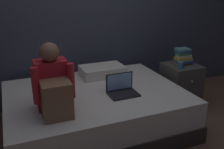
# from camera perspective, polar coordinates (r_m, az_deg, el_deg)

# --- Properties ---
(ground_plane) EXTENTS (8.00, 8.00, 0.00)m
(ground_plane) POSITION_cam_1_polar(r_m,az_deg,el_deg) (2.99, 2.10, -13.73)
(ground_plane) COLOR brown
(wall_back) EXTENTS (5.60, 0.10, 2.70)m
(wall_back) POSITION_cam_1_polar(r_m,az_deg,el_deg) (3.62, -5.81, 15.00)
(wall_back) COLOR #383D4C
(wall_back) RESTS_ON ground_plane
(bed) EXTENTS (2.00, 1.50, 0.48)m
(bed) POSITION_cam_1_polar(r_m,az_deg,el_deg) (3.04, -3.68, -7.89)
(bed) COLOR #332D2B
(bed) RESTS_ON ground_plane
(nightstand) EXTENTS (0.44, 0.46, 0.59)m
(nightstand) POSITION_cam_1_polar(r_m,az_deg,el_deg) (3.71, 14.91, -2.29)
(nightstand) COLOR #474442
(nightstand) RESTS_ON ground_plane
(person_sitting) EXTENTS (0.39, 0.44, 0.66)m
(person_sitting) POSITION_cam_1_polar(r_m,az_deg,el_deg) (2.47, -12.89, -2.56)
(person_sitting) COLOR #B21E28
(person_sitting) RESTS_ON bed
(laptop) EXTENTS (0.32, 0.23, 0.22)m
(laptop) POSITION_cam_1_polar(r_m,az_deg,el_deg) (2.85, 2.18, -3.22)
(laptop) COLOR black
(laptop) RESTS_ON bed
(pillow) EXTENTS (0.56, 0.36, 0.13)m
(pillow) POSITION_cam_1_polar(r_m,az_deg,el_deg) (3.39, -2.15, 0.80)
(pillow) COLOR silver
(pillow) RESTS_ON bed
(book_stack) EXTENTS (0.24, 0.16, 0.22)m
(book_stack) POSITION_cam_1_polar(r_m,az_deg,el_deg) (3.60, 15.44, 3.74)
(book_stack) COLOR brown
(book_stack) RESTS_ON nightstand
(mug) EXTENTS (0.08, 0.08, 0.09)m
(mug) POSITION_cam_1_polar(r_m,az_deg,el_deg) (3.43, 14.86, 1.97)
(mug) COLOR teal
(mug) RESTS_ON nightstand
(clothes_pile) EXTENTS (0.23, 0.22, 0.09)m
(clothes_pile) POSITION_cam_1_polar(r_m,az_deg,el_deg) (3.39, 1.79, 0.39)
(clothes_pile) COLOR #3D4C8E
(clothes_pile) RESTS_ON bed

